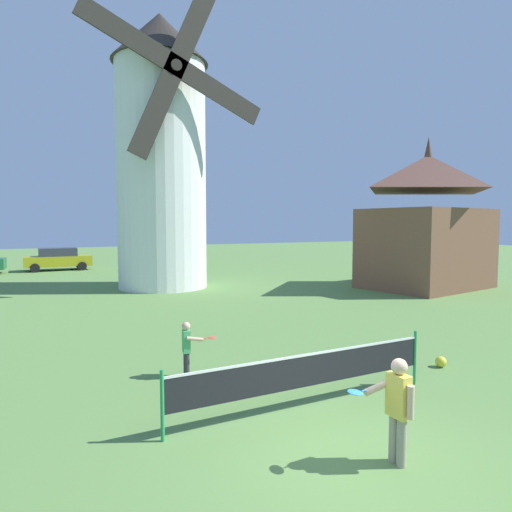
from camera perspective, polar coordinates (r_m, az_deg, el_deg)
The scene contains 8 objects.
ground_plane at distance 6.96m, azimuth 11.50°, elevation -23.93°, with size 120.00×120.00×0.00m, color #5B8442.
windmill at distance 23.38m, azimuth -12.08°, elevation 13.28°, with size 8.50×5.15×14.54m.
tennis_net at distance 8.10m, azimuth 6.68°, elevation -14.44°, with size 5.27×0.06×1.10m.
player_near at distance 6.58m, azimuth 17.71°, elevation -17.80°, with size 0.80×0.56×1.47m.
player_far at distance 9.71m, azimuth -8.81°, elevation -11.35°, with size 0.69×0.57×1.19m.
stray_ball at distance 11.20m, azimuth 22.69°, elevation -12.45°, with size 0.25×0.25×0.25m, color yellow.
parked_car_mustard at distance 33.90m, azimuth -24.14°, elevation -0.32°, with size 4.37×1.92×1.56m.
chapel at distance 24.10m, azimuth 21.08°, elevation 3.95°, with size 6.94×5.53×7.60m.
Camera 1 is at (-3.87, -4.77, 3.27)m, focal length 31.07 mm.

